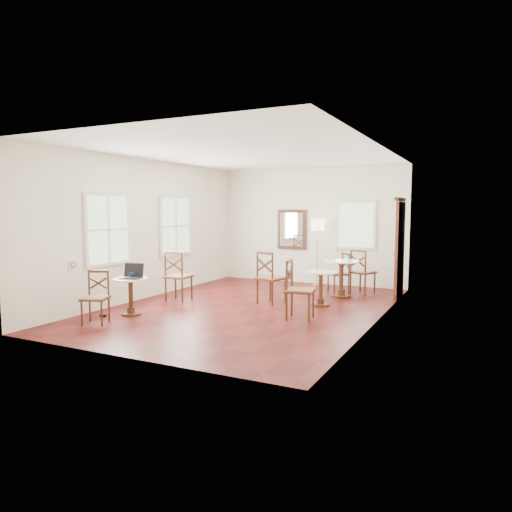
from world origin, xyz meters
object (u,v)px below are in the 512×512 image
at_px(water_glass, 134,275).
at_px(power_adapter, 103,316).
at_px(floor_lamp, 318,229).
at_px(laptop, 132,275).
at_px(cafe_table_back, 341,274).
at_px(mouse, 130,277).
at_px(cafe_table_mid, 321,284).
at_px(chair_near_b, 96,297).
at_px(chair_mid_a, 270,278).
at_px(chair_back_b, 339,273).
at_px(chair_near_a, 178,276).
at_px(chair_back_a, 362,272).
at_px(chair_mid_b, 299,290).
at_px(cafe_table_near, 131,292).
at_px(navy_mug, 132,275).

xyz_separation_m(water_glass, power_adapter, (-0.37, -0.42, -0.71)).
xyz_separation_m(floor_lamp, laptop, (-1.98, -4.63, -0.69)).
bearing_deg(cafe_table_back, mouse, -131.88).
xyz_separation_m(cafe_table_mid, chair_near_b, (-2.96, -3.11, 0.02)).
bearing_deg(cafe_table_mid, chair_near_b, -133.56).
distance_m(chair_mid_a, floor_lamp, 2.73).
distance_m(cafe_table_mid, chair_back_b, 1.52).
distance_m(chair_near_a, chair_back_a, 4.16).
bearing_deg(mouse, chair_mid_b, 7.50).
distance_m(cafe_table_near, laptop, 0.33).
bearing_deg(mouse, chair_near_a, 77.18).
relative_size(navy_mug, water_glass, 1.19).
bearing_deg(navy_mug, power_adapter, -130.95).
height_order(cafe_table_back, chair_mid_b, chair_mid_b).
bearing_deg(cafe_table_mid, laptop, -140.87).
xyz_separation_m(chair_mid_a, floor_lamp, (0.12, 2.58, 0.89)).
height_order(cafe_table_back, chair_near_a, chair_near_a).
bearing_deg(chair_near_a, power_adapter, 74.77).
distance_m(chair_back_b, water_glass, 4.72).
relative_size(chair_near_b, mouse, 8.60).
xyz_separation_m(chair_near_b, chair_mid_b, (2.98, 1.82, 0.08)).
bearing_deg(laptop, cafe_table_near, -125.08).
distance_m(chair_near_b, floor_lamp, 5.90).
bearing_deg(chair_near_b, cafe_table_back, 30.13).
xyz_separation_m(cafe_table_back, floor_lamp, (-0.99, 1.25, 0.93)).
relative_size(chair_near_a, chair_mid_a, 0.98).
bearing_deg(cafe_table_mid, chair_back_a, 75.24).
bearing_deg(chair_back_a, laptop, 70.58).
height_order(chair_near_b, floor_lamp, floor_lamp).
distance_m(chair_back_b, navy_mug, 4.76).
xyz_separation_m(cafe_table_back, chair_back_b, (-0.17, 0.46, -0.04)).
bearing_deg(power_adapter, navy_mug, 49.05).
distance_m(chair_near_a, chair_near_b, 2.25).
xyz_separation_m(chair_near_a, power_adapter, (-0.33, -1.85, -0.51)).
bearing_deg(cafe_table_near, chair_near_b, -97.43).
xyz_separation_m(chair_near_a, chair_mid_a, (1.88, 0.60, 0.01)).
distance_m(cafe_table_mid, navy_mug, 3.69).
bearing_deg(chair_near_b, chair_near_a, 64.38).
height_order(chair_mid_a, floor_lamp, floor_lamp).
bearing_deg(cafe_table_back, cafe_table_mid, -96.18).
bearing_deg(chair_mid_a, mouse, 63.09).
distance_m(chair_near_a, chair_back_b, 3.70).
bearing_deg(navy_mug, chair_back_b, 53.90).
relative_size(chair_near_a, mouse, 10.18).
xyz_separation_m(cafe_table_back, mouse, (-3.02, -3.37, 0.19)).
height_order(mouse, navy_mug, navy_mug).
height_order(chair_back_b, laptop, laptop).
xyz_separation_m(chair_near_b, chair_back_a, (3.40, 4.77, 0.07)).
height_order(chair_mid_b, floor_lamp, floor_lamp).
bearing_deg(chair_mid_b, laptop, 100.89).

